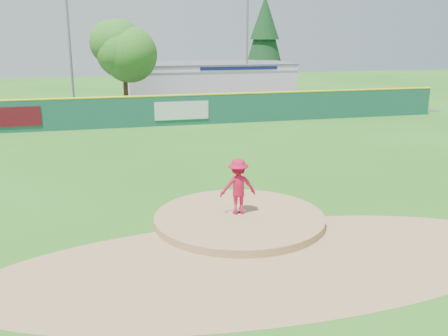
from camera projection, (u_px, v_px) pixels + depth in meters
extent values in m
plane|color=#286B19|center=(239.00, 222.00, 16.17)|extent=(120.00, 120.00, 0.00)
cylinder|color=#9E774C|center=(239.00, 222.00, 16.17)|extent=(5.50, 5.50, 0.50)
cube|color=white|center=(237.00, 211.00, 16.38)|extent=(0.60, 0.15, 0.04)
cylinder|color=#9E774C|center=(270.00, 262.00, 13.36)|extent=(15.40, 15.40, 0.01)
cube|color=#38383A|center=(150.00, 107.00, 41.43)|extent=(44.00, 16.00, 0.02)
imported|color=#B70F33|center=(238.00, 186.00, 16.04)|extent=(1.19, 0.71, 1.82)
imported|color=silver|center=(88.00, 108.00, 35.66)|extent=(5.86, 3.93, 1.49)
cube|color=silver|center=(207.00, 81.00, 47.12)|extent=(15.00, 8.00, 3.20)
cube|color=white|center=(217.00, 69.00, 43.00)|extent=(15.00, 0.06, 0.55)
cube|color=#0F194C|center=(239.00, 68.00, 43.44)|extent=(7.00, 0.03, 0.28)
cube|color=#59595B|center=(207.00, 63.00, 46.69)|extent=(15.20, 8.20, 0.12)
cube|color=#570C15|center=(10.00, 117.00, 30.42)|extent=(3.60, 0.04, 1.20)
cube|color=silver|center=(182.00, 111.00, 32.96)|extent=(3.60, 0.04, 1.20)
cube|color=#16493D|center=(164.00, 111.00, 32.75)|extent=(40.00, 0.10, 2.00)
cylinder|color=yellow|center=(163.00, 96.00, 32.49)|extent=(40.00, 0.14, 0.14)
cylinder|color=#382314|center=(126.00, 95.00, 38.74)|extent=(0.36, 0.36, 2.60)
sphere|color=#387F23|center=(124.00, 52.00, 37.90)|extent=(5.60, 5.60, 5.60)
cylinder|color=#382314|center=(264.00, 84.00, 52.74)|extent=(0.40, 0.40, 1.60)
cone|color=#113A16|center=(265.00, 37.00, 51.51)|extent=(4.40, 4.40, 7.90)
cylinder|color=gray|center=(69.00, 39.00, 38.57)|extent=(0.20, 0.20, 11.00)
cylinder|color=gray|center=(247.00, 44.00, 44.15)|extent=(0.20, 0.20, 10.00)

